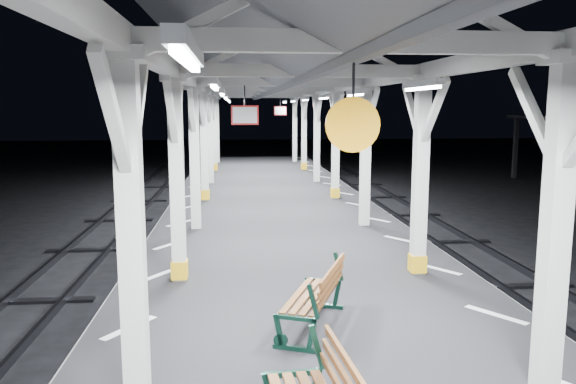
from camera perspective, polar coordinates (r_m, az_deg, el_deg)
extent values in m
cube|color=black|center=(7.83, 3.05, -16.39)|extent=(6.00, 50.00, 1.00)
cube|color=silver|center=(7.69, -15.82, -13.13)|extent=(1.00, 48.00, 0.01)
cube|color=silver|center=(8.33, 20.36, -11.61)|extent=(1.00, 48.00, 0.01)
cube|color=beige|center=(5.25, -15.60, -5.02)|extent=(0.22, 0.22, 3.20)
cube|color=beige|center=(5.13, -16.37, 13.33)|extent=(0.40, 0.40, 0.12)
cube|color=beige|center=(5.65, -15.09, 7.73)|extent=(0.10, 0.99, 0.99)
cube|color=beige|center=(4.57, -17.41, 7.50)|extent=(0.10, 0.99, 0.99)
cube|color=beige|center=(9.15, -11.21, 0.86)|extent=(0.22, 0.22, 3.20)
cube|color=beige|center=(9.08, -11.52, 11.29)|extent=(0.40, 0.40, 0.12)
cube|color=gold|center=(9.44, -10.95, -7.71)|extent=(0.26, 0.26, 0.30)
cube|color=beige|center=(9.62, -11.08, 8.11)|extent=(0.10, 0.99, 0.99)
cube|color=beige|center=(8.52, -11.81, 8.04)|extent=(0.10, 0.99, 0.99)
cube|color=beige|center=(13.11, -9.45, 3.20)|extent=(0.22, 0.22, 3.20)
cube|color=beige|center=(13.06, -9.63, 10.47)|extent=(0.40, 0.40, 0.12)
cube|color=beige|center=(13.60, -9.41, 8.25)|extent=(0.10, 0.99, 0.99)
cube|color=beige|center=(12.50, -9.76, 8.22)|extent=(0.10, 0.99, 0.99)
cube|color=beige|center=(17.09, -8.51, 4.46)|extent=(0.22, 0.22, 3.20)
cube|color=beige|center=(17.05, -8.64, 10.03)|extent=(0.40, 0.40, 0.12)
cube|color=gold|center=(17.25, -8.41, -0.25)|extent=(0.26, 0.26, 0.30)
cube|color=beige|center=(17.59, -8.50, 8.33)|extent=(0.10, 0.99, 0.99)
cube|color=beige|center=(16.50, -8.70, 8.31)|extent=(0.10, 0.99, 0.99)
cube|color=beige|center=(21.07, -7.92, 5.24)|extent=(0.22, 0.22, 3.20)
cube|color=beige|center=(21.04, -8.02, 9.76)|extent=(0.40, 0.40, 0.12)
cube|color=beige|center=(21.59, -7.92, 8.37)|extent=(0.10, 0.99, 0.99)
cube|color=beige|center=(20.49, -8.06, 8.36)|extent=(0.10, 0.99, 0.99)
cube|color=beige|center=(25.07, -7.52, 5.77)|extent=(0.22, 0.22, 3.20)
cube|color=beige|center=(25.04, -7.60, 9.57)|extent=(0.40, 0.40, 0.12)
cube|color=gold|center=(25.17, -7.46, 2.54)|extent=(0.26, 0.26, 0.30)
cube|color=beige|center=(25.59, -7.53, 8.40)|extent=(0.10, 0.99, 0.99)
cube|color=beige|center=(24.49, -7.62, 8.40)|extent=(0.10, 0.99, 0.99)
cube|color=beige|center=(29.06, -7.23, 6.16)|extent=(0.22, 0.22, 3.20)
cube|color=beige|center=(29.04, -7.29, 9.43)|extent=(0.40, 0.40, 0.12)
cube|color=beige|center=(29.58, -7.24, 8.43)|extent=(0.10, 0.99, 0.99)
cube|color=beige|center=(28.48, -7.31, 8.42)|extent=(0.10, 0.99, 0.99)
cube|color=beige|center=(6.00, 25.50, -3.86)|extent=(0.22, 0.22, 3.20)
cube|color=beige|center=(5.89, 26.56, 12.12)|extent=(0.40, 0.40, 0.12)
cube|color=beige|center=(6.35, 23.63, 7.37)|extent=(0.10, 0.99, 0.99)
cube|color=beige|center=(9.60, 13.28, 1.15)|extent=(0.22, 0.22, 3.20)
cube|color=beige|center=(9.53, 13.63, 11.09)|extent=(0.40, 0.40, 0.12)
cube|color=gold|center=(9.88, 13.00, -7.05)|extent=(0.26, 0.26, 0.30)
cube|color=beige|center=(10.05, 12.51, 8.08)|extent=(0.10, 0.99, 0.99)
cube|color=beige|center=(9.00, 14.66, 7.96)|extent=(0.10, 0.99, 0.99)
cube|color=beige|center=(13.43, 7.86, 3.37)|extent=(0.22, 0.22, 3.20)
cube|color=beige|center=(13.38, 8.01, 10.46)|extent=(0.40, 0.40, 0.12)
cube|color=beige|center=(13.91, 7.44, 8.30)|extent=(0.10, 0.99, 0.99)
cube|color=beige|center=(12.84, 8.53, 8.26)|extent=(0.10, 0.99, 0.99)
cube|color=beige|center=(17.33, 4.85, 4.58)|extent=(0.22, 0.22, 3.20)
cube|color=beige|center=(17.30, 4.92, 10.07)|extent=(0.40, 0.40, 0.12)
cube|color=gold|center=(17.49, 4.79, -0.06)|extent=(0.26, 0.26, 0.30)
cube|color=beige|center=(17.83, 4.59, 8.39)|extent=(0.10, 0.99, 0.99)
cube|color=beige|center=(16.75, 5.24, 8.37)|extent=(0.10, 0.99, 0.99)
cube|color=beige|center=(21.27, 2.95, 5.34)|extent=(0.22, 0.22, 3.20)
cube|color=beige|center=(21.24, 2.98, 9.81)|extent=(0.40, 0.40, 0.12)
cube|color=beige|center=(21.78, 2.76, 8.44)|extent=(0.10, 0.99, 0.99)
cube|color=beige|center=(20.70, 3.20, 8.43)|extent=(0.10, 0.99, 0.99)
cube|color=beige|center=(25.23, 1.64, 5.86)|extent=(0.22, 0.22, 3.20)
cube|color=beige|center=(25.21, 1.66, 9.63)|extent=(0.40, 0.40, 0.12)
cube|color=gold|center=(25.34, 1.63, 2.65)|extent=(0.26, 0.26, 0.30)
cube|color=beige|center=(25.75, 1.50, 8.48)|extent=(0.10, 0.99, 0.99)
cube|color=beige|center=(24.66, 1.81, 8.47)|extent=(0.10, 0.99, 0.99)
cube|color=beige|center=(29.20, 0.68, 6.24)|extent=(0.22, 0.22, 3.20)
cube|color=beige|center=(29.18, 0.69, 9.49)|extent=(0.40, 0.40, 0.12)
cube|color=beige|center=(29.73, 0.58, 8.49)|extent=(0.10, 0.99, 0.99)
cube|color=beige|center=(28.63, 0.80, 8.49)|extent=(0.10, 0.99, 0.99)
cube|color=beige|center=(7.10, -13.29, 13.00)|extent=(0.18, 48.00, 0.24)
cube|color=beige|center=(7.68, 18.60, 12.45)|extent=(0.18, 48.00, 0.24)
cube|color=beige|center=(5.16, 6.74, 14.92)|extent=(4.20, 0.14, 0.20)
cube|color=beige|center=(9.10, 1.38, 12.21)|extent=(4.20, 0.14, 0.20)
cube|color=beige|center=(13.07, -0.71, 11.12)|extent=(4.20, 0.14, 0.20)
cube|color=beige|center=(17.06, -1.81, 10.52)|extent=(4.20, 0.14, 0.20)
cube|color=beige|center=(21.05, -2.49, 10.16)|extent=(4.20, 0.14, 0.20)
cube|color=beige|center=(25.05, -2.96, 9.90)|extent=(4.20, 0.14, 0.20)
cube|color=beige|center=(29.04, -3.29, 9.72)|extent=(4.20, 0.14, 0.20)
cube|color=#515459|center=(7.11, -7.59, 17.54)|extent=(2.80, 49.00, 1.45)
cube|color=#515459|center=(7.49, 13.68, 16.92)|extent=(2.80, 49.00, 1.45)
cube|color=silver|center=(3.04, -10.21, 13.99)|extent=(0.10, 1.35, 0.08)
cube|color=white|center=(3.04, -10.18, 13.05)|extent=(0.05, 1.25, 0.05)
cube|color=silver|center=(7.03, -7.45, 10.92)|extent=(0.10, 1.35, 0.08)
cube|color=white|center=(7.03, -7.44, 10.51)|extent=(0.05, 1.25, 0.05)
cube|color=silver|center=(11.03, -6.70, 10.07)|extent=(0.10, 1.35, 0.08)
cube|color=white|center=(11.02, -6.70, 9.81)|extent=(0.05, 1.25, 0.05)
cube|color=silver|center=(15.02, -6.35, 9.67)|extent=(0.10, 1.35, 0.08)
cube|color=white|center=(15.02, -6.35, 9.48)|extent=(0.05, 1.25, 0.05)
cube|color=silver|center=(19.02, -6.15, 9.44)|extent=(0.10, 1.35, 0.08)
cube|color=white|center=(19.02, -6.15, 9.29)|extent=(0.05, 1.25, 0.05)
cube|color=silver|center=(23.02, -6.02, 9.29)|extent=(0.10, 1.35, 0.08)
cube|color=white|center=(23.02, -6.01, 9.16)|extent=(0.05, 1.25, 0.05)
cube|color=silver|center=(27.02, -5.92, 9.18)|extent=(0.10, 1.35, 0.08)
cube|color=white|center=(27.02, -5.92, 9.07)|extent=(0.05, 1.25, 0.05)
cube|color=silver|center=(7.41, 13.45, 10.64)|extent=(0.10, 1.35, 0.08)
cube|color=white|center=(7.41, 13.44, 10.25)|extent=(0.05, 1.25, 0.05)
cube|color=silver|center=(11.27, 6.84, 10.03)|extent=(0.10, 1.35, 0.08)
cube|color=white|center=(11.27, 6.84, 9.78)|extent=(0.05, 1.25, 0.05)
cube|color=silver|center=(15.21, 3.64, 9.69)|extent=(0.10, 1.35, 0.08)
cube|color=white|center=(15.20, 3.63, 9.50)|extent=(0.05, 1.25, 0.05)
cube|color=silver|center=(19.17, 1.75, 9.48)|extent=(0.10, 1.35, 0.08)
cube|color=white|center=(19.17, 1.75, 9.33)|extent=(0.05, 1.25, 0.05)
cube|color=silver|center=(23.14, 0.52, 9.33)|extent=(0.10, 1.35, 0.08)
cube|color=white|center=(23.14, 0.52, 9.21)|extent=(0.05, 1.25, 0.05)
cube|color=silver|center=(27.12, -0.35, 9.22)|extent=(0.10, 1.35, 0.08)
cube|color=white|center=(27.12, -0.35, 9.12)|extent=(0.05, 1.25, 0.05)
cylinder|color=black|center=(5.13, 6.67, 11.26)|extent=(0.02, 0.02, 0.30)
cylinder|color=#F59F0D|center=(5.13, 6.60, 6.79)|extent=(0.50, 0.04, 0.50)
cylinder|color=black|center=(10.38, -4.43, 9.75)|extent=(0.02, 0.02, 0.36)
cube|color=red|center=(10.38, -4.40, 7.79)|extent=(0.50, 0.03, 0.35)
cube|color=white|center=(10.38, -4.40, 7.79)|extent=(0.44, 0.04, 0.29)
cylinder|color=black|center=(23.06, -0.79, 9.13)|extent=(0.02, 0.02, 0.36)
cube|color=red|center=(23.06, -0.79, 8.25)|extent=(0.50, 0.03, 0.35)
cube|color=white|center=(23.06, -0.79, 8.25)|extent=(0.44, 0.05, 0.29)
cube|color=black|center=(32.76, 22.10, 4.20)|extent=(0.20, 0.20, 3.30)
sphere|color=silver|center=(32.70, 22.26, 6.94)|extent=(0.20, 0.20, 0.20)
cube|color=#0E2E23|center=(5.27, 2.96, -15.44)|extent=(0.16, 0.06, 0.43)
cube|color=brown|center=(4.57, 6.10, -18.73)|extent=(0.18, 1.50, 0.09)
cube|color=brown|center=(4.52, 6.38, -17.25)|extent=(0.18, 1.50, 0.09)
cube|color=#0E2E23|center=(6.77, 0.82, -15.63)|extent=(0.54, 0.26, 0.06)
cube|color=#0E2E23|center=(6.75, -0.90, -14.00)|extent=(0.15, 0.10, 0.43)
cube|color=#0E2E23|center=(6.66, 2.41, -14.34)|extent=(0.14, 0.09, 0.43)
cube|color=#0E2E23|center=(6.50, 2.59, -11.05)|extent=(0.16, 0.10, 0.41)
cube|color=#0E2E23|center=(8.11, 3.65, -11.47)|extent=(0.54, 0.26, 0.06)
cube|color=#0E2E23|center=(8.09, 2.24, -10.11)|extent=(0.15, 0.10, 0.43)
cube|color=#0E2E23|center=(8.01, 4.98, -10.33)|extent=(0.14, 0.09, 0.43)
cube|color=#0E2E23|center=(7.88, 5.15, -7.54)|extent=(0.16, 0.10, 0.41)
cube|color=brown|center=(7.34, 0.97, -10.40)|extent=(0.59, 1.34, 0.03)
cube|color=brown|center=(7.31, 1.89, -10.49)|extent=(0.59, 1.34, 0.03)
cube|color=brown|center=(7.28, 2.83, -10.57)|extent=(0.59, 1.34, 0.03)
cube|color=brown|center=(7.26, 3.77, -10.64)|extent=(0.59, 1.34, 0.03)
cube|color=brown|center=(7.20, 4.29, -9.71)|extent=(0.56, 1.33, 0.09)
cube|color=brown|center=(7.16, 4.44, -8.81)|extent=(0.56, 1.33, 0.09)
cube|color=brown|center=(7.12, 4.60, -7.89)|extent=(0.56, 1.33, 0.09)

